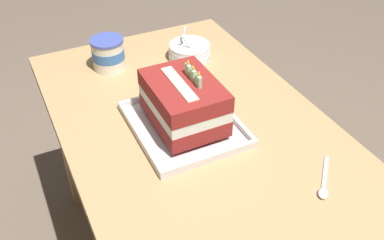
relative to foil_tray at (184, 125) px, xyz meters
The scene contains 6 objects.
dining_table 0.12m from the foil_tray, 46.11° to the left, with size 1.24×0.72×0.71m.
foil_tray is the anchor object (origin of this frame).
birthday_cake 0.08m from the foil_tray, 90.00° to the left, with size 0.23×0.17×0.17m.
bowl_stack 0.39m from the foil_tray, 152.26° to the left, with size 0.15×0.15×0.11m.
ice_cream_tub 0.41m from the foil_tray, 167.13° to the right, with size 0.11×0.11×0.11m.
serving_spoon_near_tray 0.41m from the foil_tray, 28.84° to the left, with size 0.12×0.12×0.01m.
Camera 1 is at (0.84, -0.43, 1.48)m, focal length 40.92 mm.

